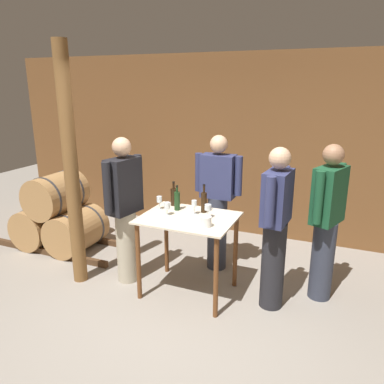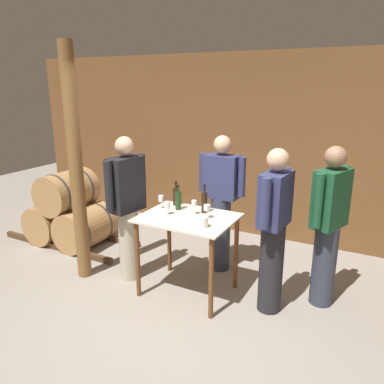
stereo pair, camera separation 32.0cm
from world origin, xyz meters
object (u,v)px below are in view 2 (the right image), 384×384
at_px(wine_bottle_center, 204,202).
at_px(person_visitor_bearded, 127,206).
at_px(wine_bottle_far_left, 176,196).
at_px(wine_glass_near_center, 167,205).
at_px(ice_bucket, 203,222).
at_px(person_host, 221,201).
at_px(wine_glass_near_left, 161,199).
at_px(person_visitor_with_scarf, 273,229).
at_px(wine_glass_far_side, 207,208).
at_px(wooden_post, 76,167).
at_px(wine_glass_near_right, 194,204).
at_px(wine_bottle_left, 178,200).
at_px(person_visitor_near_door, 328,224).

bearing_deg(wine_bottle_center, person_visitor_bearded, -164.46).
bearing_deg(wine_bottle_far_left, wine_glass_near_center, -76.11).
distance_m(ice_bucket, person_host, 0.89).
xyz_separation_m(wine_glass_near_left, person_visitor_with_scarf, (1.31, -0.02, -0.11)).
distance_m(wine_glass_near_left, person_visitor_bearded, 0.41).
height_order(wine_bottle_center, person_host, person_host).
distance_m(wine_glass_far_side, person_visitor_with_scarf, 0.72).
bearing_deg(wooden_post, wine_bottle_center, 18.48).
bearing_deg(wine_glass_near_center, wooden_post, -168.12).
height_order(wine_glass_near_left, wine_glass_near_right, wine_glass_near_right).
xyz_separation_m(wine_bottle_center, wine_glass_near_left, (-0.50, -0.10, -0.01)).
xyz_separation_m(wooden_post, wine_bottle_left, (1.09, 0.42, -0.34)).
bearing_deg(wine_glass_near_right, wine_glass_far_side, -14.20).
relative_size(wooden_post, wine_bottle_left, 9.39).
distance_m(wine_bottle_left, wine_glass_near_center, 0.20).
xyz_separation_m(ice_bucket, person_visitor_near_door, (1.09, 0.65, -0.05)).
bearing_deg(wine_glass_far_side, ice_bucket, -73.66).
distance_m(wine_glass_far_side, ice_bucket, 0.26).
bearing_deg(person_visitor_near_door, person_host, 170.49).
distance_m(wooden_post, person_host, 1.74).
bearing_deg(wine_bottle_far_left, wine_bottle_center, -12.23).
xyz_separation_m(wine_bottle_far_left, wine_bottle_left, (0.11, -0.13, 0.00)).
xyz_separation_m(wine_bottle_center, wine_glass_far_side, (0.10, -0.15, -0.01)).
bearing_deg(wine_bottle_far_left, ice_bucket, -39.45).
distance_m(wine_bottle_left, ice_bucket, 0.60).
relative_size(wine_glass_near_center, wine_glass_near_right, 0.91).
distance_m(wine_glass_near_center, person_visitor_near_door, 1.68).
distance_m(wine_bottle_far_left, wine_glass_near_center, 0.34).
height_order(wine_glass_near_left, person_visitor_with_scarf, person_visitor_with_scarf).
distance_m(person_visitor_with_scarf, person_visitor_near_door, 0.59).
xyz_separation_m(wine_glass_far_side, person_visitor_with_scarf, (0.71, 0.03, -0.11)).
bearing_deg(person_visitor_bearded, person_visitor_with_scarf, 4.26).
relative_size(wine_glass_near_left, ice_bucket, 1.35).
height_order(wine_glass_near_left, person_host, person_host).
bearing_deg(person_visitor_near_door, wine_glass_near_center, -162.52).
xyz_separation_m(wine_bottle_far_left, person_host, (0.41, 0.38, -0.11)).
relative_size(wine_glass_far_side, person_host, 0.09).
relative_size(person_visitor_bearded, person_visitor_near_door, 1.01).
relative_size(wine_bottle_far_left, ice_bucket, 2.57).
bearing_deg(wooden_post, ice_bucket, 2.61).
xyz_separation_m(wine_glass_far_side, person_visitor_near_door, (1.16, 0.41, -0.11)).
relative_size(ice_bucket, person_visitor_with_scarf, 0.07).
distance_m(person_host, person_visitor_bearded, 1.12).
distance_m(wine_glass_near_right, person_visitor_with_scarf, 0.89).
relative_size(wine_glass_far_side, ice_bucket, 1.32).
bearing_deg(wine_glass_near_left, wooden_post, -157.64).
distance_m(wine_bottle_center, person_visitor_bearded, 0.91).
relative_size(wine_glass_near_left, wine_glass_far_side, 1.02).
height_order(wine_glass_near_center, person_visitor_with_scarf, person_visitor_with_scarf).
bearing_deg(wooden_post, wine_glass_far_side, 11.94).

